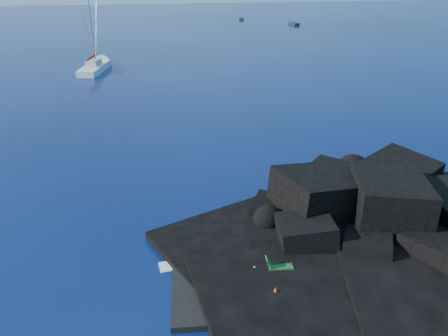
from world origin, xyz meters
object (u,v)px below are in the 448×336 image
object	(u,v)px
distant_boat_a	(242,19)
distant_boat_b	(294,25)
sailboat	(96,71)
deck_chair	(281,264)
sunbather	(248,273)
marker_cone	(275,292)

from	to	relation	value
distant_boat_a	distant_boat_b	xyz separation A→B (m)	(11.34, -17.06, 0.00)
sailboat	deck_chair	xyz separation A→B (m)	(12.87, -53.66, 0.84)
deck_chair	sunbather	world-z (taller)	deck_chair
distant_boat_a	deck_chair	bearing A→B (deg)	-87.72
deck_chair	distant_boat_a	distance (m)	127.13
deck_chair	marker_cone	distance (m)	1.91
deck_chair	distant_boat_b	bearing A→B (deg)	76.97
sailboat	sunbather	distance (m)	54.79
marker_cone	distant_boat_b	world-z (taller)	marker_cone
distant_boat_b	distant_boat_a	bearing A→B (deg)	119.31
sailboat	marker_cone	xyz separation A→B (m)	(12.06, -55.37, 0.61)
marker_cone	distant_boat_a	bearing A→B (deg)	77.49
distant_boat_a	distant_boat_b	bearing A→B (deg)	-41.78
sailboat	deck_chair	size ratio (longest dim) A/B	9.93
sailboat	deck_chair	world-z (taller)	sailboat
deck_chair	distant_boat_a	size ratio (longest dim) A/B	0.33
sailboat	marker_cone	world-z (taller)	sailboat
sunbather	distant_boat_a	xyz separation A→B (m)	(28.86, 124.18, -0.53)
sunbather	distant_boat_a	size ratio (longest dim) A/B	0.38
sailboat	distant_boat_a	xyz separation A→B (m)	(40.00, 70.54, 0.00)
distant_boat_a	distant_boat_b	size ratio (longest dim) A/B	0.89
deck_chair	distant_boat_a	world-z (taller)	deck_chair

